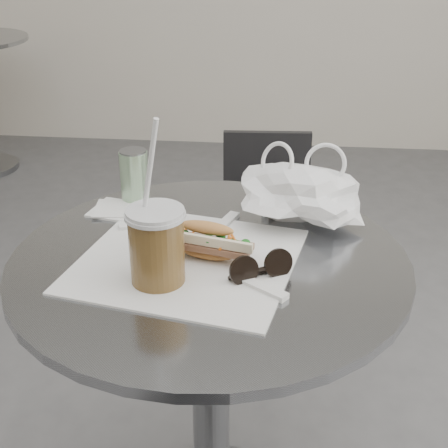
# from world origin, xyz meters

# --- Properties ---
(cafe_table) EXTENTS (0.76, 0.76, 0.74)m
(cafe_table) POSITION_xyz_m (0.00, 0.20, 0.47)
(cafe_table) COLOR slate
(cafe_table) RESTS_ON ground
(chair_far) EXTENTS (0.36, 0.38, 0.69)m
(chair_far) POSITION_xyz_m (0.09, 0.99, 0.31)
(chair_far) COLOR #29292B
(chair_far) RESTS_ON ground
(sandwich_paper) EXTENTS (0.46, 0.44, 0.00)m
(sandwich_paper) POSITION_xyz_m (-0.04, 0.18, 0.74)
(sandwich_paper) COLOR white
(sandwich_paper) RESTS_ON cafe_table
(banh_mi) EXTENTS (0.22, 0.13, 0.07)m
(banh_mi) POSITION_xyz_m (-0.00, 0.19, 0.78)
(banh_mi) COLOR tan
(banh_mi) RESTS_ON sandwich_paper
(iced_coffee) EXTENTS (0.10, 0.10, 0.30)m
(iced_coffee) POSITION_xyz_m (-0.08, 0.10, 0.81)
(iced_coffee) COLOR brown
(iced_coffee) RESTS_ON cafe_table
(sunglasses) EXTENTS (0.12, 0.08, 0.05)m
(sunglasses) POSITION_xyz_m (0.10, 0.13, 0.76)
(sunglasses) COLOR black
(sunglasses) RESTS_ON cafe_table
(plastic_bag) EXTENTS (0.30, 0.27, 0.12)m
(plastic_bag) POSITION_xyz_m (0.17, 0.37, 0.80)
(plastic_bag) COLOR white
(plastic_bag) RESTS_ON cafe_table
(napkin_stack) EXTENTS (0.12, 0.12, 0.01)m
(napkin_stack) POSITION_xyz_m (-0.23, 0.38, 0.74)
(napkin_stack) COLOR white
(napkin_stack) RESTS_ON cafe_table
(drink_can) EXTENTS (0.06, 0.06, 0.12)m
(drink_can) POSITION_xyz_m (-0.20, 0.44, 0.80)
(drink_can) COLOR #64A460
(drink_can) RESTS_ON cafe_table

